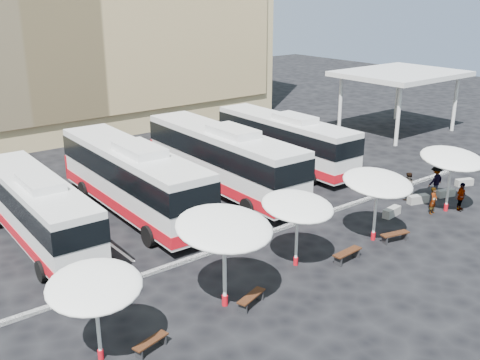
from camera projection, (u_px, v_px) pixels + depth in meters
ground at (262, 242)px, 27.68m from camera, size 120.00×120.00×0.00m
service_canopy at (400, 75)px, 47.65m from camera, size 10.00×8.00×5.20m
curb_divider at (255, 237)px, 28.02m from camera, size 34.00×0.25×0.15m
bay_lines at (175, 197)px, 33.60m from camera, size 24.15×12.00×0.01m
bus_0 at (37, 208)px, 26.90m from camera, size 2.95×11.52×3.63m
bus_1 at (132, 177)px, 30.55m from camera, size 3.35×13.14×4.14m
bus_2 at (222, 157)px, 34.06m from camera, size 3.38×13.26×4.18m
bus_3 at (284, 139)px, 38.79m from camera, size 3.00×12.12×3.83m
sunshade_0 at (94, 286)px, 18.00m from camera, size 4.08×4.10×3.25m
sunshade_1 at (224, 228)px, 21.04m from camera, size 3.81×3.86×3.90m
sunshade_2 at (298, 206)px, 24.42m from camera, size 3.45×3.49×3.34m
sunshade_3 at (378, 183)px, 26.91m from camera, size 3.69×3.73×3.53m
sunshade_4 at (452, 159)px, 30.55m from camera, size 4.30×4.33×3.58m
wood_bench_0 at (151, 343)px, 19.21m from camera, size 1.43×0.69×0.43m
wood_bench_1 at (251, 298)px, 21.96m from camera, size 1.55×0.85×0.46m
wood_bench_2 at (347, 254)px, 25.56m from camera, size 1.65×0.53×0.50m
wood_bench_3 at (395, 235)px, 27.54m from camera, size 1.57×0.76×0.47m
conc_bench_0 at (392, 212)px, 30.72m from camera, size 1.31×0.58×0.48m
conc_bench_1 at (418, 199)px, 32.59m from camera, size 1.34×0.79×0.48m
conc_bench_2 at (446, 193)px, 33.60m from camera, size 1.24×0.70×0.44m
conc_bench_3 at (464, 182)px, 35.51m from camera, size 1.21×0.78×0.43m
passenger_0 at (433, 201)px, 30.91m from camera, size 0.62×0.47×1.53m
passenger_1 at (408, 186)px, 32.90m from camera, size 0.90×0.74×1.69m
passenger_2 at (461, 197)px, 31.32m from camera, size 0.99×0.47×1.64m
passenger_3 at (436, 180)px, 33.85m from camera, size 1.17×0.69×1.78m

